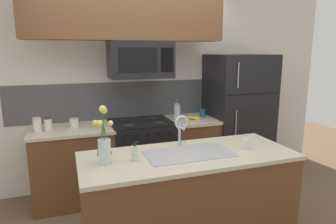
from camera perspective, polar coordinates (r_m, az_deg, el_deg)
rear_partition at (r=4.12m, az=-2.45°, el=4.78°), size 5.20×0.10×2.60m
splash_band at (r=4.01m, az=-6.31°, el=2.36°), size 3.17×0.01×0.48m
back_counter_left at (r=3.78m, az=-17.52°, el=-9.61°), size 0.94×0.65×0.91m
back_counter_right at (r=4.08m, az=4.33°, el=-7.47°), size 0.63×0.65×0.91m
stove_range at (r=3.88m, az=-5.01°, el=-8.47°), size 0.76×0.64×0.93m
microwave at (r=3.62m, az=-5.28°, el=9.93°), size 0.74×0.40×0.43m
upper_cabinet_band at (r=3.58m, az=-7.87°, el=18.14°), size 2.26×0.34×0.60m
refrigerator at (r=4.31m, az=12.98°, el=-1.01°), size 0.82×0.74×1.74m
storage_jar_tall at (r=3.61m, az=-23.63°, el=-2.22°), size 0.09×0.09×0.16m
storage_jar_medium at (r=3.61m, az=-21.86°, el=-2.16°), size 0.08×0.08×0.15m
storage_jar_short at (r=3.65m, az=-17.44°, el=-2.00°), size 0.10×0.10×0.11m
banana_bunch at (r=3.91m, az=5.10°, el=-1.11°), size 0.19×0.15×0.08m
french_press at (r=3.93m, az=1.71°, el=0.14°), size 0.09×0.09×0.27m
coffee_tin at (r=4.07m, az=6.63°, el=-0.16°), size 0.08×0.08×0.11m
island_counter at (r=2.83m, az=3.82°, el=-16.66°), size 1.87×0.76×0.91m
kitchen_sink at (r=2.67m, az=4.04°, el=-9.34°), size 0.76×0.40×0.16m
sink_faucet at (r=2.76m, az=2.52°, el=-2.77°), size 0.14×0.14×0.31m
dish_soap_bottle at (r=2.47m, az=-6.39°, el=-7.76°), size 0.06×0.05×0.16m
drinking_glass at (r=2.83m, az=14.53°, el=-5.83°), size 0.08×0.08×0.10m
flower_vase at (r=2.43m, az=-12.08°, el=-6.36°), size 0.16×0.14×0.48m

